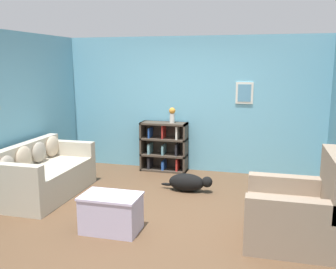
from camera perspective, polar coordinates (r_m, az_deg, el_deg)
ground_plane at (r=5.50m, az=-1.07°, el=-11.57°), size 14.00×14.00×0.00m
wall_back at (r=7.32m, az=3.69°, el=4.58°), size 5.60×0.13×2.60m
wall_left at (r=6.33m, az=-23.98°, el=2.68°), size 0.13×5.00×2.60m
couch at (r=6.34m, az=-18.44°, el=-5.86°), size 0.89×1.74×0.85m
bookshelf at (r=7.36m, az=-0.57°, el=-1.93°), size 0.91×0.35×0.96m
recliner_chair at (r=4.76m, az=19.27°, el=-11.19°), size 1.06×1.04×1.10m
coffee_table at (r=4.86m, az=-8.65°, el=-11.59°), size 0.74×0.48×0.48m
dog at (r=6.25m, az=3.14°, el=-7.30°), size 0.88×0.27×0.30m
vase at (r=7.18m, az=0.64°, el=3.12°), size 0.12×0.12×0.30m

